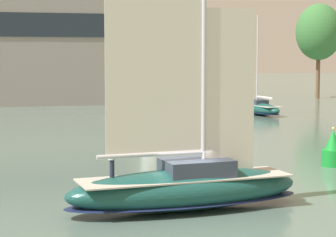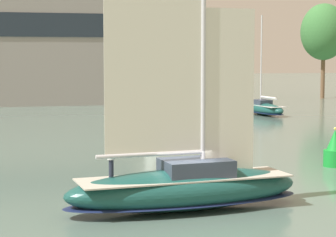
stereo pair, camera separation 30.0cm
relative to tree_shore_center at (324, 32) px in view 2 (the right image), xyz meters
The scene contains 6 objects.
ground_plane 76.65m from the tree_shore_center, 121.11° to the right, with size 400.00×400.00×0.00m, color slate.
tree_shore_center is the anchor object (origin of this frame).
sailboat_main 76.50m from the tree_shore_center, 121.10° to the right, with size 10.71×3.98×14.39m.
sailboat_moored_mid_channel 38.83m from the tree_shore_center, 146.01° to the right, with size 2.69×6.65×8.91m.
sailboat_moored_far_slip 31.99m from the tree_shore_center, 128.81° to the right, with size 3.18×8.19×10.98m.
channel_buoy 63.67m from the tree_shore_center, 116.16° to the right, with size 1.31×1.31×2.34m.
Camera 2 is at (-7.10, -26.44, 6.55)m, focal length 70.00 mm.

